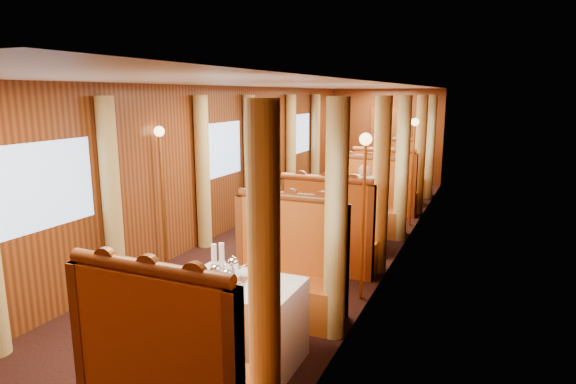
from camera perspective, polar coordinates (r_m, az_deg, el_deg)
The scene contains 47 objects.
floor at distance 7.85m, azimuth 1.92°, elevation -6.01°, with size 3.00×12.00×0.01m, color black, non-canonical shape.
ceiling at distance 7.48m, azimuth 2.06°, elevation 12.56°, with size 3.00×12.00×0.01m, color silver, non-canonical shape.
wall_far at distance 13.30m, azimuth 11.47°, elevation 6.53°, with size 3.00×2.50×0.01m, color brown, non-canonical shape.
wall_left at distance 8.22m, azimuth -7.82°, elevation 3.64°, with size 12.00×2.50×0.01m, color brown, non-canonical shape.
wall_right at distance 7.17m, azimuth 13.25°, elevation 2.27°, with size 12.00×2.50×0.01m, color brown, non-canonical shape.
doorway_far at distance 13.29m, azimuth 11.40°, elevation 5.45°, with size 0.80×0.04×2.00m, color brown.
table_near at distance 4.46m, azimuth -5.71°, elevation -15.10°, with size 1.05×0.72×0.75m, color white.
banquette_near_fwd at distance 3.70m, azimuth -13.84°, elevation -20.61°, with size 1.30×0.55×1.34m.
banquette_near_aft at distance 5.27m, azimuth -0.32°, elevation -10.13°, with size 1.30×0.55×1.34m.
table_mid at distance 7.51m, azimuth 7.29°, elevation -3.92°, with size 1.05×0.72×0.75m, color white.
banquette_mid_fwd at distance 6.57m, azimuth 4.84°, elevation -5.71°, with size 1.30×0.55×1.34m.
banquette_mid_aft at distance 8.45m, azimuth 9.20°, elevation -1.89°, with size 1.30×0.55×1.34m.
table_far at distance 10.84m, azimuth 12.42°, elevation 0.71°, with size 1.05×0.72×0.75m, color white.
banquette_far_fwd at distance 9.85m, azimuth 11.30°, elevation -0.04°, with size 1.30×0.55×1.34m.
banquette_far_aft at distance 11.82m, azimuth 13.37°, elevation 1.79°, with size 1.30×0.55×1.34m.
tea_tray at distance 4.32m, azimuth -7.29°, elevation -10.49°, with size 0.34×0.26×0.01m, color silver.
teapot_left at distance 4.28m, azimuth -8.57°, elevation -9.85°, with size 0.17×0.13×0.14m, color silver, non-canonical shape.
teapot_right at distance 4.19m, azimuth -7.22°, elevation -10.36°, with size 0.16×0.12×0.13m, color silver, non-canonical shape.
teapot_back at distance 4.41m, azimuth -6.50°, elevation -9.10°, with size 0.18×0.13×0.15m, color silver, non-canonical shape.
fruit_plate at distance 4.04m, azimuth -2.99°, elevation -11.83°, with size 0.20×0.20×0.05m.
cup_inboard at distance 4.55m, azimuth -8.75°, elevation -8.03°, with size 0.08×0.08×0.26m.
cup_outboard at distance 4.57m, azimuth -7.85°, elevation -7.91°, with size 0.08×0.08×0.26m.
rose_vase_mid at distance 7.39m, azimuth 7.29°, elevation 0.22°, with size 0.06×0.06×0.36m.
rose_vase_far at distance 10.76m, azimuth 12.52°, elevation 3.60°, with size 0.06×0.06×0.36m.
window_left_near at distance 5.52m, azimuth -26.72°, elevation 0.71°, with size 1.20×0.90×0.01m, color #8DADD7, non-canonical shape.
curtain_left_near_b at distance 6.02m, azimuth -20.20°, elevation -0.62°, with size 0.22×0.22×2.35m, color #D5BD6D.
window_right_near at distance 3.80m, azimuth 3.73°, elevation -2.53°, with size 1.20×0.90×0.01m, color #8DADD7, non-canonical shape.
curtain_right_near_a at distance 3.23m, azimuth -2.83°, elevation -10.20°, with size 0.22×0.22×2.35m, color #D5BD6D.
curtain_right_near_b at distance 4.61m, azimuth 5.71°, elevation -3.53°, with size 0.22×0.22×2.35m, color #D5BD6D.
window_left_mid at distance 8.19m, azimuth -7.77°, elevation 5.02°, with size 1.20×0.90×0.01m, color #8DADD7, non-canonical shape.
curtain_left_mid_a at distance 7.52m, azimuth -10.07°, elevation 2.24°, with size 0.22×0.22×2.35m, color #D5BD6D.
curtain_left_mid_b at distance 8.85m, azimuth -4.54°, elevation 3.78°, with size 0.22×0.22×2.35m, color #D5BD6D.
window_right_mid at distance 7.14m, azimuth 13.20°, elevation 3.86°, with size 1.20×0.90×0.01m, color #8DADD7, non-canonical shape.
curtain_right_mid_a at distance 6.45m, azimuth 10.94°, elevation 0.67°, with size 0.22×0.22×2.35m, color #D5BD6D.
curtain_right_mid_b at distance 7.96m, azimuth 13.37°, elevation 2.62°, with size 0.22×0.22×2.35m, color #D5BD6D.
window_left_far at distance 11.32m, azimuth 1.41°, elevation 6.92°, with size 1.20×0.90×0.01m, color #8DADD7, non-canonical shape.
curtain_left_far_a at distance 10.59m, azimuth 0.36°, elevation 5.11°, with size 0.22×0.22×2.35m, color #D5BD6D.
curtain_left_far_b at distance 12.03m, azimuth 3.26°, elevation 5.87°, with size 0.22×0.22×2.35m, color #D5BD6D.
window_right_far at distance 10.58m, azimuth 16.60°, elevation 6.12°, with size 1.20×0.90×0.01m, color #8DADD7, non-canonical shape.
curtain_right_far_a at distance 9.86m, azimuth 15.35°, elevation 4.21°, with size 0.22×0.22×2.35m, color #D5BD6D.
curtain_right_far_b at distance 11.39m, azimuth 16.47°, elevation 5.10°, with size 0.22×0.22×2.35m, color #D5BD6D.
sconce_left_fore at distance 6.72m, azimuth -14.80°, elevation 2.74°, with size 0.14×0.14×1.95m.
sconce_right_fore at distance 5.47m, azimuth 9.03°, elevation 1.04°, with size 0.14×0.14×1.95m.
sconce_left_aft at distance 9.69m, azimuth -1.99°, elevation 5.74°, with size 0.14×0.14×1.95m.
sconce_right_aft at distance 8.88m, azimuth 14.66°, elevation 4.83°, with size 0.14×0.14×1.95m.
steward at distance 8.52m, azimuth -2.55°, elevation 1.35°, with size 0.63×0.41×1.72m, color navy.
passenger at distance 8.18m, azimuth 8.91°, elevation -0.04°, with size 0.40×0.44×0.76m.
Camera 1 is at (2.71, -6.97, 2.38)m, focal length 30.00 mm.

